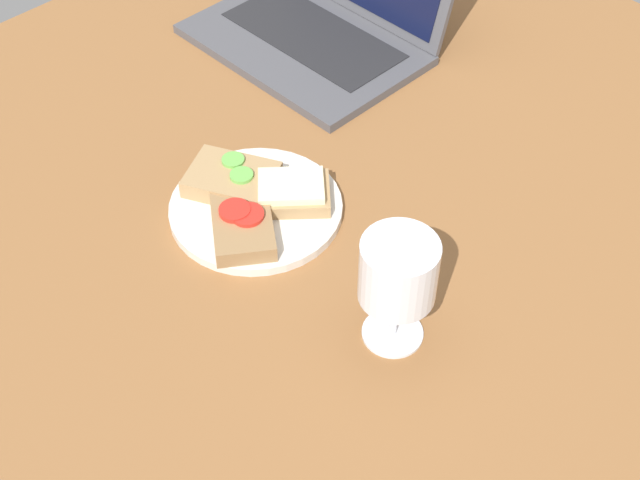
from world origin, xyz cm
name	(u,v)px	position (x,y,z in cm)	size (l,w,h in cm)	color
wooden_table	(349,234)	(0.00, 0.00, 1.50)	(140.00, 140.00, 3.00)	brown
plate	(256,208)	(-9.86, -6.60, 3.61)	(21.70, 21.70, 1.22)	silver
sandwich_with_tomato	(242,223)	(-7.74, -10.58, 5.42)	(13.58, 12.57, 2.81)	#937047
sandwich_with_cheese	(291,192)	(-7.48, -2.72, 5.50)	(11.77, 11.91, 2.75)	#A88456
sandwich_with_cucumber	(232,179)	(-14.41, -6.45, 5.47)	(13.26, 11.98, 2.86)	#A88456
wine_glass	(398,276)	(15.06, -8.64, 12.77)	(8.24, 8.24, 14.23)	white
laptop	(326,11)	(-31.33, 27.09, 7.32)	(34.52, 28.28, 20.72)	#4C4C51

